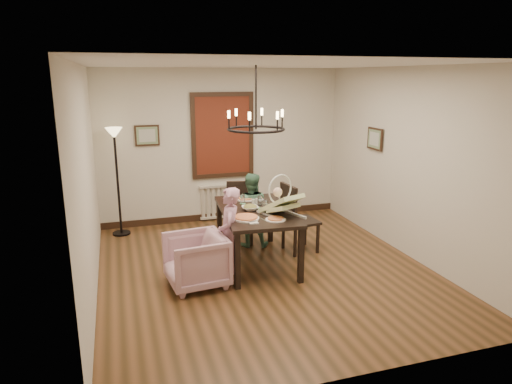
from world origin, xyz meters
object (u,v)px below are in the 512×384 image
armchair (196,260)px  elderly_woman (230,242)px  dining_table (256,215)px  floor_lamp (118,183)px  drinking_glass (265,205)px  chair_right (301,217)px  seated_man (251,216)px  chair_far (240,213)px  baby_bouncer (281,202)px

armchair → elderly_woman: bearing=93.3°
dining_table → floor_lamp: bearing=139.6°
armchair → drinking_glass: size_ratio=4.86×
elderly_woman → drinking_glass: 0.77m
chair_right → seated_man: chair_right is taller
chair_right → elderly_woman: bearing=110.1°
drinking_glass → seated_man: bearing=88.8°
chair_far → floor_lamp: bearing=167.1°
chair_far → drinking_glass: (0.10, -0.98, 0.39)m
armchair → baby_bouncer: 1.38m
dining_table → elderly_woman: elderly_woman is taller
dining_table → seated_man: (0.12, 0.68, -0.23)m
elderly_woman → baby_bouncer: baby_bouncer is taller
chair_right → baby_bouncer: (-0.55, -0.61, 0.45)m
armchair → floor_lamp: 2.58m
dining_table → chair_far: size_ratio=1.81×
drinking_glass → floor_lamp: bearing=135.2°
chair_right → armchair: 1.91m
elderly_woman → floor_lamp: size_ratio=0.58×
dining_table → elderly_woman: (-0.50, -0.41, -0.20)m
baby_bouncer → drinking_glass: (-0.14, 0.29, -0.12)m
chair_far → armchair: size_ratio=1.31×
seated_man → baby_bouncer: bearing=113.5°
chair_far → baby_bouncer: bearing=-64.8°
drinking_glass → chair_far: bearing=95.7°
seated_man → drinking_glass: size_ratio=6.34×
chair_right → seated_man: bearing=50.0°
dining_table → armchair: dining_table is taller
chair_right → baby_bouncer: 0.94m
chair_right → armchair: bearing=105.9°
baby_bouncer → armchair: bearing=164.6°
chair_far → floor_lamp: size_ratio=0.55×
chair_far → drinking_glass: size_ratio=6.34×
drinking_glass → floor_lamp: floor_lamp is taller
seated_man → floor_lamp: floor_lamp is taller
dining_table → baby_bouncer: size_ratio=2.99×
seated_man → drinking_glass: (-0.02, -0.77, 0.39)m
chair_right → drinking_glass: 0.83m
armchair → floor_lamp: bearing=-165.3°
elderly_woman → seated_man: elderly_woman is taller
seated_man → armchair: bearing=63.9°
elderly_woman → seated_man: bearing=166.6°
elderly_woman → chair_right: bearing=132.6°
chair_far → chair_right: bearing=-25.5°
baby_bouncer → drinking_glass: bearing=95.1°
dining_table → drinking_glass: (0.10, -0.09, 0.16)m
chair_far → chair_right: 1.03m
chair_right → floor_lamp: 3.14m
armchair → floor_lamp: floor_lamp is taller
armchair → seated_man: size_ratio=0.77×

